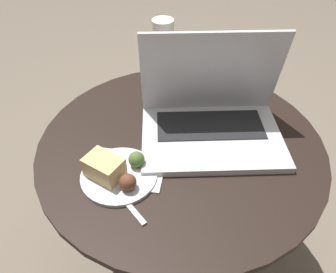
# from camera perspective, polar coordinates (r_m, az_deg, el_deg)

# --- Properties ---
(ground_plane) EXTENTS (6.00, 6.00, 0.00)m
(ground_plane) POSITION_cam_1_polar(r_m,az_deg,el_deg) (1.31, 1.59, -18.79)
(ground_plane) COLOR #726656
(table) EXTENTS (0.76, 0.76, 0.55)m
(table) POSITION_cam_1_polar(r_m,az_deg,el_deg) (0.96, 2.06, -6.06)
(table) COLOR #515156
(table) RESTS_ON ground_plane
(napkin) EXTENTS (0.21, 0.18, 0.00)m
(napkin) POSITION_cam_1_polar(r_m,az_deg,el_deg) (0.80, -6.97, -5.67)
(napkin) COLOR silver
(napkin) RESTS_ON table
(laptop) EXTENTS (0.41, 0.33, 0.27)m
(laptop) POSITION_cam_1_polar(r_m,az_deg,el_deg) (0.88, 7.54, 3.62)
(laptop) COLOR silver
(laptop) RESTS_ON table
(beer_glass) EXTENTS (0.06, 0.06, 0.25)m
(beer_glass) POSITION_cam_1_polar(r_m,az_deg,el_deg) (0.97, -0.65, 13.00)
(beer_glass) COLOR brown
(beer_glass) RESTS_ON table
(snack_plate) EXTENTS (0.18, 0.18, 0.06)m
(snack_plate) POSITION_cam_1_polar(r_m,az_deg,el_deg) (0.78, -9.10, -6.01)
(snack_plate) COLOR silver
(snack_plate) RESTS_ON table
(fork) EXTENTS (0.09, 0.16, 0.00)m
(fork) POSITION_cam_1_polar(r_m,az_deg,el_deg) (0.75, -8.31, -10.11)
(fork) COLOR silver
(fork) RESTS_ON table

